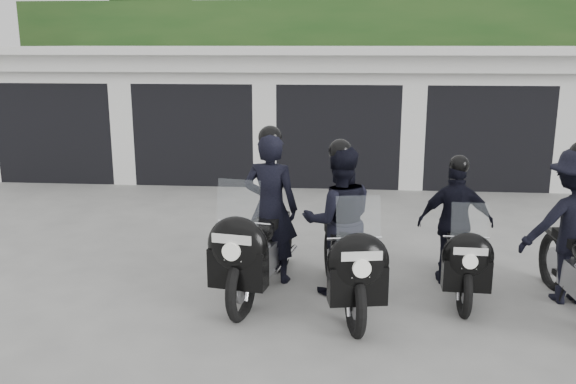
{
  "coord_description": "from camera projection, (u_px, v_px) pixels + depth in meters",
  "views": [
    {
      "loc": [
        0.05,
        -7.3,
        3.01
      ],
      "look_at": [
        -0.65,
        0.74,
        1.05
      ],
      "focal_mm": 38.0,
      "sensor_mm": 36.0,
      "label": 1
    }
  ],
  "objects": [
    {
      "name": "ground",
      "position": [
        333.0,
        286.0,
        7.79
      ],
      "size": [
        80.0,
        80.0,
        0.0
      ],
      "primitive_type": "plane",
      "color": "gray",
      "rests_on": "ground"
    },
    {
      "name": "garage_block",
      "position": [
        339.0,
        109.0,
        15.25
      ],
      "size": [
        16.4,
        6.8,
        2.96
      ],
      "color": "silver",
      "rests_on": "ground"
    },
    {
      "name": "background_vegetation",
      "position": [
        352.0,
        52.0,
        19.6
      ],
      "size": [
        20.0,
        3.9,
        5.8
      ],
      "color": "#193914",
      "rests_on": "ground"
    },
    {
      "name": "police_bike_a",
      "position": [
        263.0,
        226.0,
        7.5
      ],
      "size": [
        1.0,
        2.39,
        2.09
      ],
      "rotation": [
        0.0,
        0.0,
        -0.19
      ],
      "color": "black",
      "rests_on": "ground"
    },
    {
      "name": "police_bike_b",
      "position": [
        342.0,
        233.0,
        7.22
      ],
      "size": [
        1.07,
        2.26,
        1.99
      ],
      "rotation": [
        0.0,
        0.0,
        0.18
      ],
      "color": "black",
      "rests_on": "ground"
    },
    {
      "name": "police_bike_c",
      "position": [
        457.0,
        232.0,
        7.58
      ],
      "size": [
        0.96,
        1.99,
        1.73
      ],
      "rotation": [
        0.0,
        0.0,
        -0.04
      ],
      "color": "black",
      "rests_on": "ground"
    }
  ]
}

